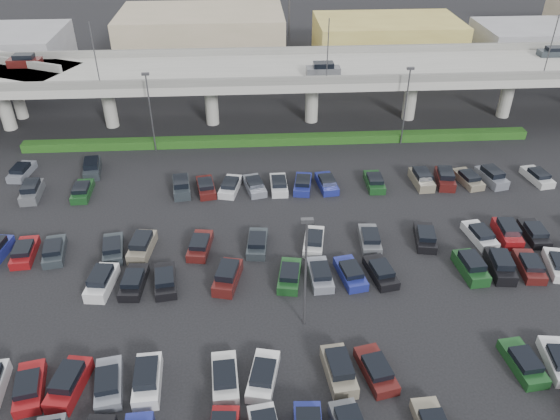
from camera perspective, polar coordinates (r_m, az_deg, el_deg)
The scene contains 6 objects.
ground at distance 51.32m, azimuth 1.62°, elevation -5.46°, with size 280.00×280.00×0.00m, color black.
overpass at distance 76.25m, azimuth -0.61°, elevation 13.99°, with size 150.00×13.00×15.80m.
hedge at distance 72.25m, azimuth -0.08°, elevation 7.34°, with size 66.00×1.60×1.10m, color #143A11.
parked_cars at distance 48.20m, azimuth 1.34°, elevation -7.50°, with size 63.00×41.66×1.67m.
light_poles at distance 49.21m, azimuth -3.26°, elevation 1.51°, with size 66.90×48.38×10.30m.
distant_buildings at distance 106.83m, azimuth 5.62°, elevation 17.67°, with size 138.00×24.00×9.00m.
Camera 1 is at (-3.92, -39.91, 32.03)m, focal length 35.00 mm.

